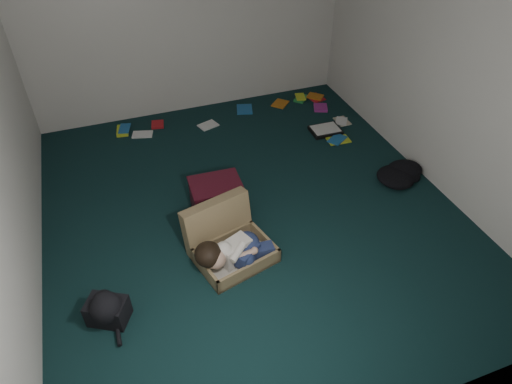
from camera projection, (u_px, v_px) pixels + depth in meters
floor at (251, 210)px, 4.63m from camera, size 4.50×4.50×0.00m
wall_back at (187, 10)px, 5.43m from camera, size 4.50×0.00×4.50m
wall_front at (407, 302)px, 2.17m from camera, size 4.50×0.00×4.50m
wall_right at (448, 60)px, 4.33m from camera, size 0.00×4.50×4.50m
suitcase at (228, 241)px, 4.09m from camera, size 0.79×0.78×0.48m
person at (233, 251)px, 3.94m from camera, size 0.73×0.36×0.30m
maroon_bin at (216, 197)px, 4.52m from camera, size 0.52×0.41×0.34m
backpack at (108, 310)px, 3.56m from camera, size 0.48×0.45×0.23m
clothing_pile at (403, 177)px, 4.94m from camera, size 0.44×0.36×0.13m
paper_tray at (325, 130)px, 5.75m from camera, size 0.38×0.29×0.05m
book_scatter at (254, 117)px, 6.03m from camera, size 2.93×1.38×0.02m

